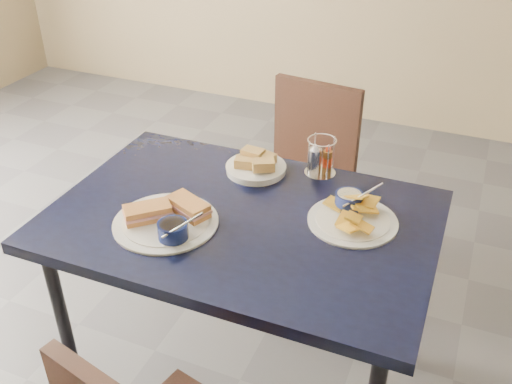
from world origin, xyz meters
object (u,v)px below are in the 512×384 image
at_px(sandwich_plate, 168,218).
at_px(plantain_plate, 352,213).
at_px(condiment_caddy, 320,159).
at_px(dining_table, 243,233).
at_px(chair_far, 303,166).
at_px(bread_basket, 256,166).

xyz_separation_m(sandwich_plate, plantain_plate, (0.51, 0.25, -0.00)).
height_order(plantain_plate, condiment_caddy, condiment_caddy).
xyz_separation_m(dining_table, condiment_caddy, (0.14, 0.34, 0.12)).
distance_m(chair_far, sandwich_plate, 0.99).
bearing_deg(dining_table, sandwich_plate, -145.35).
bearing_deg(plantain_plate, chair_far, 118.53).
height_order(chair_far, plantain_plate, plantain_plate).
bearing_deg(condiment_caddy, plantain_plate, -52.26).
bearing_deg(sandwich_plate, plantain_plate, 25.91).
bearing_deg(chair_far, dining_table, -85.81).
distance_m(plantain_plate, bread_basket, 0.41).
bearing_deg(sandwich_plate, bread_basket, 72.75).
bearing_deg(bread_basket, sandwich_plate, -107.25).
relative_size(plantain_plate, bread_basket, 1.33).
distance_m(dining_table, condiment_caddy, 0.39).
relative_size(dining_table, plantain_plate, 4.33).
distance_m(chair_far, condiment_caddy, 0.60).
bearing_deg(chair_far, bread_basket, -90.57).
distance_m(chair_far, plantain_plate, 0.84).
xyz_separation_m(dining_table, sandwich_plate, (-0.19, -0.13, 0.09)).
bearing_deg(plantain_plate, condiment_caddy, 127.74).
distance_m(sandwich_plate, bread_basket, 0.42).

